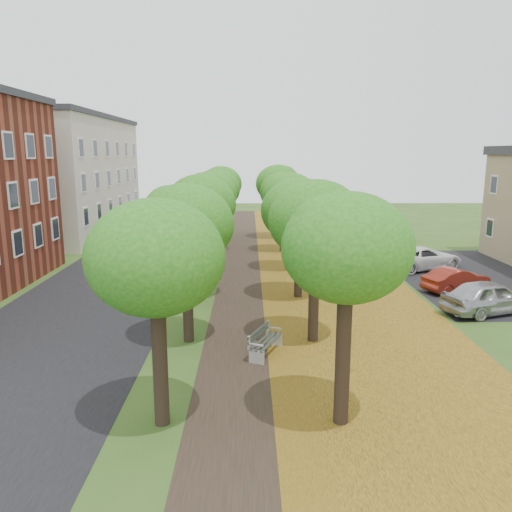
{
  "coord_description": "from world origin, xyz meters",
  "views": [
    {
      "loc": [
        0.15,
        -12.25,
        7.12
      ],
      "look_at": [
        0.45,
        10.1,
        2.5
      ],
      "focal_mm": 35.0,
      "sensor_mm": 36.0,
      "label": 1
    }
  ],
  "objects_px": {
    "car_silver": "(490,297)",
    "car_white": "(423,258)",
    "bench": "(265,341)",
    "car_grey": "(423,259)",
    "car_red": "(456,280)"
  },
  "relations": [
    {
      "from": "car_silver",
      "to": "car_grey",
      "type": "bearing_deg",
      "value": -18.62
    },
    {
      "from": "car_grey",
      "to": "car_white",
      "type": "height_order",
      "value": "car_white"
    },
    {
      "from": "bench",
      "to": "car_white",
      "type": "distance_m",
      "value": 16.93
    },
    {
      "from": "bench",
      "to": "car_red",
      "type": "xyz_separation_m",
      "value": [
        10.31,
        8.26,
        0.13
      ]
    },
    {
      "from": "car_silver",
      "to": "car_grey",
      "type": "distance_m",
      "value": 8.78
    },
    {
      "from": "car_grey",
      "to": "car_white",
      "type": "distance_m",
      "value": 0.1
    },
    {
      "from": "car_red",
      "to": "car_white",
      "type": "bearing_deg",
      "value": -23.19
    },
    {
      "from": "car_silver",
      "to": "car_grey",
      "type": "relative_size",
      "value": 1.02
    },
    {
      "from": "bench",
      "to": "car_grey",
      "type": "distance_m",
      "value": 16.87
    },
    {
      "from": "bench",
      "to": "car_white",
      "type": "xyz_separation_m",
      "value": [
        10.31,
        13.42,
        0.21
      ]
    },
    {
      "from": "car_silver",
      "to": "car_white",
      "type": "bearing_deg",
      "value": -18.62
    },
    {
      "from": "bench",
      "to": "car_grey",
      "type": "xyz_separation_m",
      "value": [
        10.31,
        13.35,
        0.15
      ]
    },
    {
      "from": "car_silver",
      "to": "car_red",
      "type": "height_order",
      "value": "car_silver"
    },
    {
      "from": "car_grey",
      "to": "car_white",
      "type": "bearing_deg",
      "value": -18.12
    },
    {
      "from": "car_grey",
      "to": "bench",
      "type": "bearing_deg",
      "value": 124.19
    }
  ]
}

